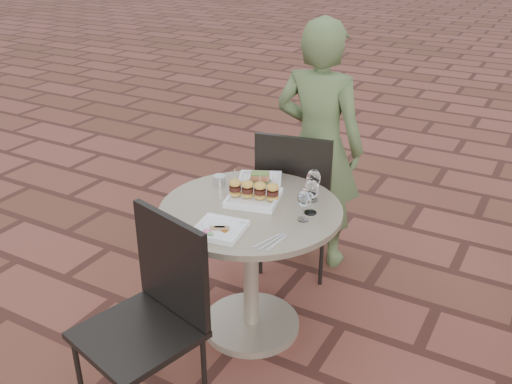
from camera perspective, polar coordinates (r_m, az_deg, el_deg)
The scene contains 13 objects.
ground at distance 3.08m, azimuth -1.90°, elevation -15.03°, with size 60.00×60.00×0.00m, color brown.
cafe_table at distance 2.91m, azimuth -0.52°, elevation -5.85°, with size 0.90×0.90×0.73m.
chair_far at distance 3.38m, azimuth 4.06°, elevation 0.03°, with size 0.52×0.52×0.93m.
chair_near at distance 2.46m, azimuth -10.18°, elevation -11.08°, with size 0.54×0.54×0.93m.
diner at distance 3.46m, azimuth 6.28°, elevation 4.55°, with size 0.56×0.37×1.54m, color #485931.
plate_salmon at distance 3.03m, azimuth 0.39°, elevation 1.16°, with size 0.30×0.30×0.06m.
plate_sliders at distance 2.84m, azimuth -0.23°, elevation -0.13°, with size 0.30×0.30×0.16m.
plate_tuna at distance 2.58m, azimuth -3.69°, elevation -3.72°, with size 0.24×0.24×0.03m.
wine_glass_right at distance 2.64m, azimuth 4.82°, elevation -0.76°, with size 0.06×0.06×0.15m.
wine_glass_mid at distance 2.83m, azimuth 5.78°, elevation 1.33°, with size 0.07×0.07×0.17m.
wine_glass_far at distance 2.70m, azimuth 5.55°, elevation 0.21°, with size 0.07×0.07×0.17m.
steel_ramekin at distance 3.03m, azimuth -3.70°, elevation 1.21°, with size 0.07×0.07×0.05m, color silver.
cutlery_set at distance 2.50m, azimuth 1.62°, elevation -4.99°, with size 0.08×0.19×0.00m, color silver, non-canonical shape.
Camera 1 is at (1.23, -1.99, 2.00)m, focal length 40.00 mm.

